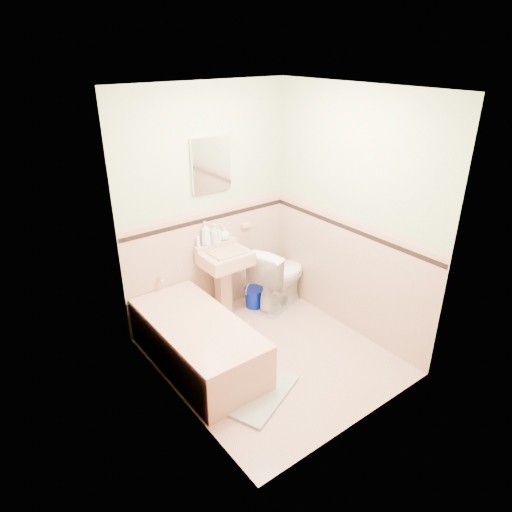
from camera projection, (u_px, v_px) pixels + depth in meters
floor at (271, 356)px, 4.52m from camera, size 2.20×2.20×0.00m
ceiling at (276, 88)px, 3.46m from camera, size 2.20×2.20×0.00m
wall_back at (207, 207)px, 4.78m from camera, size 2.50×0.00×2.50m
wall_front at (372, 289)px, 3.19m from camera, size 2.50×0.00×2.50m
wall_left at (170, 271)px, 3.44m from camera, size 0.00×2.50×2.50m
wall_right at (351, 216)px, 4.53m from camera, size 0.00×2.50×2.50m
wainscot_back at (210, 263)px, 5.05m from camera, size 2.00×0.00×2.00m
wainscot_front at (362, 363)px, 3.48m from camera, size 2.00×0.00×2.00m
wainscot_left at (178, 342)px, 3.72m from camera, size 0.00×2.20×2.20m
wainscot_right at (345, 274)px, 4.80m from camera, size 0.00×2.20×2.20m
accent_back at (209, 219)px, 4.82m from camera, size 2.00×0.00×2.00m
accent_front at (368, 304)px, 3.26m from camera, size 2.00×0.00×2.00m
accent_left at (174, 286)px, 3.51m from camera, size 0.00×2.20×2.20m
accent_right at (349, 229)px, 4.58m from camera, size 0.00×2.20×2.20m
cap_back at (208, 210)px, 4.78m from camera, size 2.00×0.00×2.00m
cap_front at (370, 292)px, 3.22m from camera, size 2.00×0.00×2.00m
cap_left at (173, 274)px, 3.46m from camera, size 0.00×2.20×2.20m
cap_right at (350, 219)px, 4.54m from camera, size 0.00×2.20×2.20m
bathtub at (198, 344)px, 4.32m from camera, size 0.70×1.50×0.45m
tub_faucet at (160, 278)px, 4.66m from camera, size 0.04×0.12×0.04m
sink at (226, 285)px, 5.00m from camera, size 0.51×0.48×0.80m
sink_faucet at (217, 235)px, 4.86m from camera, size 0.02×0.02×0.10m
medicine_cabinet at (211, 164)px, 4.60m from camera, size 0.44×0.04×0.56m
soap_dish at (246, 225)px, 5.14m from camera, size 0.11×0.07×0.04m
soap_bottle_left at (206, 233)px, 4.81m from camera, size 0.14×0.14×0.26m
soap_bottle_mid at (215, 233)px, 4.88m from camera, size 0.12×0.12×0.22m
soap_bottle_right at (224, 233)px, 4.96m from camera, size 0.15×0.15×0.15m
tube at (198, 242)px, 4.79m from camera, size 0.04×0.04×0.12m
toilet at (279, 276)px, 5.24m from camera, size 0.84×0.63×0.76m
bucket at (254, 298)px, 5.31m from camera, size 0.31×0.31×0.24m
bath_mat at (257, 393)px, 4.02m from camera, size 0.85×0.72×0.03m
shoe at (237, 390)px, 3.99m from camera, size 0.18×0.12×0.07m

